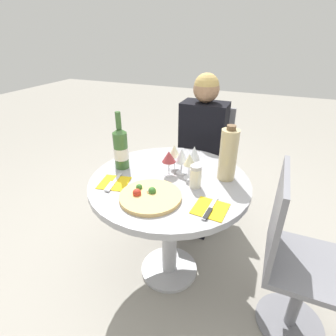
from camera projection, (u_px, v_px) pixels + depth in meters
ground_plane at (169, 270)px, 1.78m from camera, size 12.00×12.00×0.00m
dining_table at (169, 199)px, 1.51m from camera, size 0.89×0.89×0.71m
chair_behind_diner at (203, 165)px, 2.19m from camera, size 0.40×0.40×0.91m
seated_diner at (199, 162)px, 2.03m from camera, size 0.34×0.43×1.19m
chair_empty_side at (294, 262)px, 1.27m from camera, size 0.40×0.40×0.91m
pizza_large at (150, 196)px, 1.28m from camera, size 0.31×0.31×0.05m
wine_bottle at (121, 148)px, 1.52m from camera, size 0.08×0.08×0.34m
tall_carafe at (228, 154)px, 1.39m from camera, size 0.10×0.10×0.31m
sugar_shaker at (195, 176)px, 1.35m from camera, size 0.06×0.06×0.12m
wine_glass_center at (182, 156)px, 1.46m from camera, size 0.07×0.07×0.15m
wine_glass_back_left at (174, 151)px, 1.52m from camera, size 0.07×0.07×0.15m
wine_glass_back_right at (194, 154)px, 1.47m from camera, size 0.07×0.07×0.16m
wine_glass_front_right at (190, 160)px, 1.41m from camera, size 0.06×0.06×0.15m
wine_glass_front_left at (169, 157)px, 1.45m from camera, size 0.08×0.08×0.14m
place_setting_left at (114, 183)px, 1.41m from camera, size 0.18×0.19×0.01m
place_setting_right at (210, 209)px, 1.20m from camera, size 0.16×0.19×0.01m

